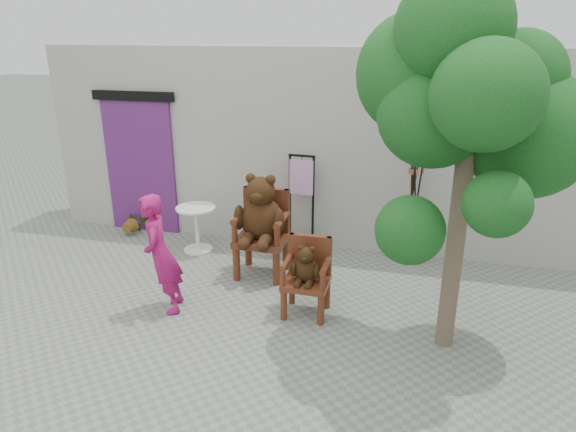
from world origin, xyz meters
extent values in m
plane|color=gray|center=(0.00, 0.00, 0.00)|extent=(60.00, 60.00, 0.00)
cube|color=#ABA8A0|center=(0.00, 3.10, 1.50)|extent=(9.00, 1.00, 3.00)
cube|color=#5A2062|center=(-3.00, 2.58, 1.10)|extent=(1.20, 0.08, 2.20)
cube|color=black|center=(-3.00, 2.54, 2.25)|extent=(1.40, 0.06, 0.15)
cylinder|color=#481E0F|center=(-0.86, 1.17, 0.24)|extent=(0.10, 0.10, 0.47)
cylinder|color=#481E0F|center=(-0.86, 1.67, 0.24)|extent=(0.10, 0.10, 0.47)
cylinder|color=#481E0F|center=(-0.30, 1.17, 0.24)|extent=(0.10, 0.10, 0.47)
cylinder|color=#481E0F|center=(-0.30, 1.67, 0.24)|extent=(0.10, 0.10, 0.47)
cube|color=#481E0F|center=(-0.58, 1.42, 0.52)|extent=(0.67, 0.62, 0.09)
cube|color=#481E0F|center=(-0.58, 1.68, 0.87)|extent=(0.64, 0.09, 0.62)
cylinder|color=#481E0F|center=(-0.87, 1.68, 0.87)|extent=(0.09, 0.09, 0.62)
cylinder|color=#481E0F|center=(-0.87, 1.17, 0.70)|extent=(0.08, 0.08, 0.28)
cylinder|color=#481E0F|center=(-0.87, 1.42, 0.84)|extent=(0.09, 0.59, 0.09)
cylinder|color=#481E0F|center=(-0.29, 1.68, 0.87)|extent=(0.09, 0.09, 0.62)
cylinder|color=#481E0F|center=(-0.29, 1.17, 0.70)|extent=(0.08, 0.08, 0.28)
cylinder|color=#481E0F|center=(-0.29, 1.42, 0.84)|extent=(0.09, 0.59, 0.09)
ellipsoid|color=black|center=(-0.58, 1.45, 0.81)|extent=(0.58, 0.50, 0.61)
sphere|color=black|center=(-0.58, 1.42, 1.21)|extent=(0.39, 0.39, 0.39)
ellipsoid|color=black|center=(-0.58, 1.26, 1.18)|extent=(0.18, 0.14, 0.14)
sphere|color=black|center=(-0.71, 1.43, 1.38)|extent=(0.14, 0.14, 0.14)
sphere|color=black|center=(-0.44, 1.43, 1.38)|extent=(0.14, 0.14, 0.14)
ellipsoid|color=black|center=(-0.85, 1.32, 0.85)|extent=(0.14, 0.19, 0.35)
ellipsoid|color=black|center=(-0.70, 1.19, 0.61)|extent=(0.17, 0.34, 0.17)
sphere|color=black|center=(-0.70, 1.05, 0.59)|extent=(0.17, 0.17, 0.17)
ellipsoid|color=black|center=(-0.30, 1.32, 0.85)|extent=(0.14, 0.19, 0.35)
ellipsoid|color=black|center=(-0.45, 1.19, 0.61)|extent=(0.17, 0.34, 0.17)
sphere|color=black|center=(-0.45, 1.05, 0.59)|extent=(0.17, 0.17, 0.17)
cylinder|color=#481E0F|center=(0.02, 0.34, 0.19)|extent=(0.08, 0.08, 0.37)
cylinder|color=#481E0F|center=(0.02, 0.74, 0.19)|extent=(0.08, 0.08, 0.37)
cylinder|color=#481E0F|center=(0.46, 0.34, 0.19)|extent=(0.08, 0.08, 0.37)
cylinder|color=#481E0F|center=(0.46, 0.74, 0.19)|extent=(0.08, 0.08, 0.37)
cube|color=#481E0F|center=(0.24, 0.54, 0.41)|extent=(0.53, 0.49, 0.07)
cube|color=#481E0F|center=(0.24, 0.75, 0.69)|extent=(0.50, 0.07, 0.49)
cylinder|color=#481E0F|center=(0.01, 0.75, 0.69)|extent=(0.07, 0.07, 0.49)
cylinder|color=#481E0F|center=(0.01, 0.34, 0.55)|extent=(0.06, 0.06, 0.22)
cylinder|color=#481E0F|center=(0.01, 0.54, 0.66)|extent=(0.07, 0.46, 0.07)
cylinder|color=#481E0F|center=(0.47, 0.75, 0.69)|extent=(0.07, 0.07, 0.49)
cylinder|color=#481E0F|center=(0.47, 0.34, 0.55)|extent=(0.06, 0.06, 0.22)
cylinder|color=#481E0F|center=(0.47, 0.54, 0.66)|extent=(0.07, 0.46, 0.07)
ellipsoid|color=black|center=(0.24, 0.55, 0.57)|extent=(0.29, 0.25, 0.31)
sphere|color=black|center=(0.24, 0.53, 0.77)|extent=(0.19, 0.19, 0.19)
ellipsoid|color=black|center=(0.24, 0.45, 0.75)|extent=(0.09, 0.07, 0.07)
sphere|color=black|center=(0.17, 0.54, 0.85)|extent=(0.07, 0.07, 0.07)
sphere|color=black|center=(0.31, 0.54, 0.85)|extent=(0.07, 0.07, 0.07)
ellipsoid|color=black|center=(0.10, 0.48, 0.59)|extent=(0.07, 0.10, 0.17)
ellipsoid|color=black|center=(0.18, 0.42, 0.47)|extent=(0.09, 0.17, 0.09)
sphere|color=black|center=(0.18, 0.35, 0.46)|extent=(0.08, 0.08, 0.08)
ellipsoid|color=black|center=(0.38, 0.48, 0.59)|extent=(0.07, 0.10, 0.17)
ellipsoid|color=black|center=(0.30, 0.42, 0.47)|extent=(0.09, 0.17, 0.09)
sphere|color=black|center=(0.30, 0.35, 0.46)|extent=(0.08, 0.08, 0.08)
imported|color=#A4145C|center=(-1.44, 0.20, 0.73)|extent=(0.51, 0.62, 1.46)
cylinder|color=white|center=(-1.78, 1.97, 0.69)|extent=(0.60, 0.60, 0.03)
cylinder|color=white|center=(-1.78, 1.97, 0.35)|extent=(0.06, 0.06, 0.68)
cylinder|color=white|center=(-1.78, 1.97, 0.01)|extent=(0.44, 0.44, 0.03)
cube|color=black|center=(-0.41, 2.36, 0.75)|extent=(0.03, 0.03, 1.50)
cube|color=black|center=(-0.05, 2.34, 0.75)|extent=(0.03, 0.03, 1.50)
cube|color=black|center=(-0.23, 2.35, 1.50)|extent=(0.40, 0.05, 0.03)
cube|color=black|center=(-0.23, 2.35, 0.03)|extent=(0.47, 0.38, 0.06)
cube|color=#CE8EC5|center=(-0.23, 2.34, 1.18)|extent=(0.36, 0.06, 0.52)
cylinder|color=black|center=(-0.23, 2.35, 1.47)|extent=(0.01, 0.01, 0.08)
cylinder|color=white|center=(1.40, 2.35, 0.44)|extent=(0.32, 0.32, 0.03)
cylinder|color=white|center=(1.49, 2.43, 0.22)|extent=(0.03, 0.03, 0.44)
cylinder|color=white|center=(1.32, 2.43, 0.22)|extent=(0.03, 0.03, 0.44)
cylinder|color=white|center=(1.32, 2.27, 0.22)|extent=(0.03, 0.03, 0.44)
cylinder|color=white|center=(1.49, 2.27, 0.22)|extent=(0.03, 0.03, 0.44)
cylinder|color=black|center=(1.37, 2.39, 1.05)|extent=(0.10, 0.07, 0.80)
cylinder|color=brown|center=(1.36, 2.42, 1.38)|extent=(0.04, 0.04, 0.08)
cylinder|color=black|center=(1.36, 2.37, 1.05)|extent=(0.08, 0.16, 0.79)
cylinder|color=brown|center=(1.30, 2.39, 1.38)|extent=(0.04, 0.05, 0.08)
cylinder|color=black|center=(1.41, 2.30, 1.05)|extent=(0.10, 0.03, 0.80)
cylinder|color=brown|center=(1.41, 2.27, 1.38)|extent=(0.04, 0.04, 0.07)
cylinder|color=black|center=(1.45, 2.37, 1.05)|extent=(0.07, 0.12, 0.80)
cylinder|color=brown|center=(1.48, 2.39, 1.38)|extent=(0.04, 0.04, 0.08)
cylinder|color=black|center=(1.37, 2.32, 1.05)|extent=(0.08, 0.08, 0.80)
cylinder|color=brown|center=(1.34, 2.30, 1.38)|extent=(0.04, 0.04, 0.07)
cylinder|color=black|center=(1.35, 2.33, 1.05)|extent=(0.07, 0.16, 0.79)
cylinder|color=brown|center=(1.30, 2.32, 1.38)|extent=(0.04, 0.05, 0.08)
cylinder|color=brown|center=(1.84, 0.31, 1.61)|extent=(0.18, 0.18, 3.22)
sphere|color=#0F3915|center=(1.77, 0.48, 2.76)|extent=(1.16, 1.16, 1.16)
sphere|color=#0F3915|center=(1.89, -0.26, 2.71)|extent=(0.93, 0.93, 0.93)
sphere|color=#0F3915|center=(2.41, 0.56, 2.27)|extent=(1.25, 1.25, 1.25)
sphere|color=#0F3915|center=(1.33, 0.59, 2.81)|extent=(1.23, 1.23, 1.23)
sphere|color=#0F3915|center=(1.50, 0.34, 2.49)|extent=(1.09, 1.09, 1.09)
sphere|color=#0F3915|center=(1.60, 0.22, 3.23)|extent=(1.04, 1.04, 1.04)
sphere|color=#0F3915|center=(2.24, 0.58, 2.80)|extent=(0.88, 0.88, 0.88)
sphere|color=#0F3915|center=(1.38, -0.27, 1.49)|extent=(0.64, 0.64, 0.64)
sphere|color=#0F3915|center=(2.07, -0.38, 1.84)|extent=(0.57, 0.57, 0.57)
imported|color=#0F3915|center=(-3.09, 2.35, 0.20)|extent=(0.39, 0.35, 0.40)
camera|label=1|loc=(1.38, -4.76, 3.21)|focal=32.00mm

